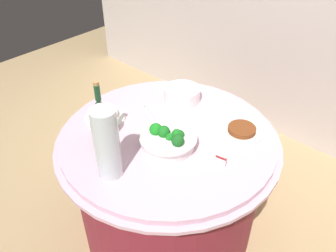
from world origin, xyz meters
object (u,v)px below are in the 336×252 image
object	(u,v)px
plate_stack	(182,94)
serving_tongs	(149,113)
food_plate_rice	(105,116)
label_placard_front	(221,160)
wine_bottle	(101,120)
broccoli_bowl	(168,140)
decorative_fruit_vase	(108,148)
food_plate_stir_fry	(242,131)

from	to	relation	value
plate_stack	serving_tongs	xyz separation A→B (m)	(-0.05, -0.23, -0.04)
food_plate_rice	label_placard_front	size ratio (longest dim) A/B	4.00
food_plate_rice	wine_bottle	bearing A→B (deg)	-41.04
broccoli_bowl	label_placard_front	distance (m)	0.27
serving_tongs	wine_bottle	bearing A→B (deg)	-89.68
food_plate_rice	label_placard_front	bearing A→B (deg)	9.97
plate_stack	label_placard_front	size ratio (longest dim) A/B	3.82
decorative_fruit_vase	food_plate_stir_fry	distance (m)	0.71
food_plate_rice	serving_tongs	bearing A→B (deg)	53.60
serving_tongs	food_plate_stir_fry	world-z (taller)	food_plate_stir_fry
plate_stack	wine_bottle	world-z (taller)	wine_bottle
wine_bottle	plate_stack	bearing A→B (deg)	85.21
food_plate_stir_fry	food_plate_rice	bearing A→B (deg)	-148.00
broccoli_bowl	food_plate_stir_fry	size ratio (longest dim) A/B	1.27
broccoli_bowl	wine_bottle	world-z (taller)	wine_bottle
broccoli_bowl	food_plate_stir_fry	xyz separation A→B (m)	(0.21, 0.33, -0.03)
serving_tongs	label_placard_front	world-z (taller)	label_placard_front
wine_bottle	food_plate_rice	size ratio (longest dim) A/B	1.53
label_placard_front	serving_tongs	bearing A→B (deg)	172.11
plate_stack	serving_tongs	distance (m)	0.24
plate_stack	food_plate_rice	bearing A→B (deg)	-114.26
decorative_fruit_vase	label_placard_front	bearing A→B (deg)	48.42
plate_stack	serving_tongs	bearing A→B (deg)	-101.77
wine_bottle	food_plate_stir_fry	distance (m)	0.71
wine_bottle	food_plate_stir_fry	bearing A→B (deg)	47.15
wine_bottle	serving_tongs	bearing A→B (deg)	90.32
decorative_fruit_vase	food_plate_stir_fry	size ratio (longest dim) A/B	1.55
plate_stack	label_placard_front	world-z (taller)	plate_stack
wine_bottle	serving_tongs	world-z (taller)	wine_bottle
serving_tongs	food_plate_stir_fry	xyz separation A→B (m)	(0.48, 0.19, 0.01)
serving_tongs	food_plate_stir_fry	bearing A→B (deg)	22.13
food_plate_stir_fry	label_placard_front	bearing A→B (deg)	-77.89
wine_bottle	food_plate_stir_fry	world-z (taller)	wine_bottle
serving_tongs	food_plate_rice	bearing A→B (deg)	-126.40
food_plate_stir_fry	label_placard_front	world-z (taller)	label_placard_front
food_plate_stir_fry	wine_bottle	bearing A→B (deg)	-132.85
serving_tongs	label_placard_front	xyz separation A→B (m)	(0.54, -0.07, 0.03)
broccoli_bowl	serving_tongs	size ratio (longest dim) A/B	1.71
broccoli_bowl	food_plate_stir_fry	bearing A→B (deg)	57.71
decorative_fruit_vase	food_plate_stir_fry	bearing A→B (deg)	66.96
wine_bottle	label_placard_front	distance (m)	0.60
serving_tongs	food_plate_rice	xyz separation A→B (m)	(-0.14, -0.19, 0.01)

